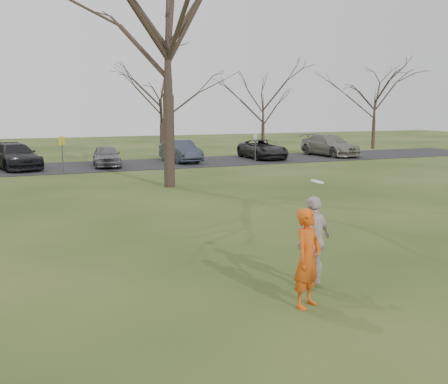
# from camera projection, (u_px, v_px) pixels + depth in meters

# --- Properties ---
(ground) EXTENTS (120.00, 120.00, 0.00)m
(ground) POSITION_uv_depth(u_px,v_px,m) (307.00, 299.00, 10.02)
(ground) COLOR #1E380F
(ground) RESTS_ON ground
(parking_strip) EXTENTS (62.00, 6.50, 0.04)m
(parking_strip) POSITION_uv_depth(u_px,v_px,m) (91.00, 166.00, 32.66)
(parking_strip) COLOR black
(parking_strip) RESTS_ON ground
(player_defender) EXTENTS (0.80, 0.71, 1.85)m
(player_defender) POSITION_uv_depth(u_px,v_px,m) (308.00, 258.00, 9.53)
(player_defender) COLOR #D34E11
(player_defender) RESTS_ON ground
(car_3) EXTENTS (3.30, 5.57, 1.51)m
(car_3) POSITION_uv_depth(u_px,v_px,m) (15.00, 156.00, 31.13)
(car_3) COLOR black
(car_3) RESTS_ON parking_strip
(car_4) EXTENTS (2.05, 4.10, 1.34)m
(car_4) POSITION_uv_depth(u_px,v_px,m) (106.00, 156.00, 32.44)
(car_4) COLOR slate
(car_4) RESTS_ON parking_strip
(car_5) EXTENTS (1.81, 4.52, 1.46)m
(car_5) POSITION_uv_depth(u_px,v_px,m) (180.00, 151.00, 35.17)
(car_5) COLOR #2C3343
(car_5) RESTS_ON parking_strip
(car_6) EXTENTS (2.54, 5.05, 1.37)m
(car_6) POSITION_uv_depth(u_px,v_px,m) (263.00, 149.00, 37.50)
(car_6) COLOR black
(car_6) RESTS_ON parking_strip
(car_7) EXTENTS (2.57, 5.62, 1.60)m
(car_7) POSITION_uv_depth(u_px,v_px,m) (330.00, 145.00, 39.77)
(car_7) COLOR slate
(car_7) RESTS_ON parking_strip
(catching_play) EXTENTS (1.17, 0.85, 2.14)m
(catching_play) POSITION_uv_depth(u_px,v_px,m) (314.00, 241.00, 10.52)
(catching_play) COLOR beige
(catching_play) RESTS_ON ground
(sign_yellow) EXTENTS (0.35, 0.35, 2.08)m
(sign_yellow) POSITION_uv_depth(u_px,v_px,m) (62.00, 148.00, 28.93)
(sign_yellow) COLOR #47474C
(sign_yellow) RESTS_ON ground
(sign_white) EXTENTS (0.35, 0.35, 2.08)m
(sign_white) POSITION_uv_depth(u_px,v_px,m) (255.00, 142.00, 33.64)
(sign_white) COLOR #47474C
(sign_white) RESTS_ON ground
(big_tree) EXTENTS (9.00, 9.00, 14.00)m
(big_tree) POSITION_uv_depth(u_px,v_px,m) (167.00, 32.00, 23.28)
(big_tree) COLOR #352821
(big_tree) RESTS_ON ground
(small_tree_row) EXTENTS (55.00, 5.90, 8.50)m
(small_tree_row) POSITION_uv_depth(u_px,v_px,m) (138.00, 105.00, 38.35)
(small_tree_row) COLOR #352821
(small_tree_row) RESTS_ON ground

